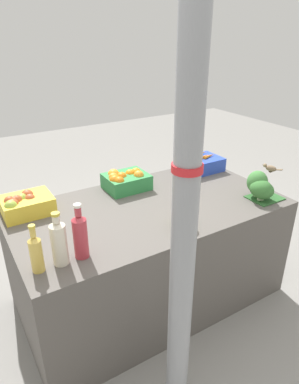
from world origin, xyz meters
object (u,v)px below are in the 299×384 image
Objects in this scene: orange_crate at (125,180)px; carrot_crate at (202,163)px; juice_bottle_cloudy at (59,242)px; juice_bottle_ruby at (80,235)px; juice_bottle_golden at (36,252)px; pickle_jar at (181,215)px; support_pole at (186,198)px; apple_crate at (25,204)px; broccoli_pile at (260,187)px; sparrow_bird at (270,168)px.

carrot_crate reaches higher than orange_crate.
juice_bottle_cloudy is 0.11m from juice_bottle_ruby.
juice_bottle_golden reaches higher than pickle_jar.
juice_bottle_golden is (-0.47, 0.51, -0.38)m from support_pole.
pickle_jar is (0.83, -0.01, -0.04)m from juice_bottle_golden.
broccoli_pile is (1.40, -0.62, 0.03)m from apple_crate.
apple_crate is at bearing 45.36° from sparrow_bird.
juice_bottle_cloudy is at bearing 179.08° from pickle_jar.
juice_bottle_ruby is at bearing -132.85° from orange_crate.
support_pole is 0.79m from juice_bottle_golden.
orange_crate is 0.94m from broccoli_pile.
pickle_jar is (0.75, -0.62, -0.00)m from apple_crate.
apple_crate is 1.21× the size of juice_bottle_golden.
apple_crate is 1.53m from broccoli_pile.
juice_bottle_ruby is at bearing 67.86° from sparrow_bird.
juice_bottle_cloudy is (-1.39, -0.62, 0.06)m from carrot_crate.
support_pole reaches higher than orange_crate.
juice_bottle_golden reaches higher than apple_crate.
carrot_crate is 1.62m from juice_bottle_golden.
juice_bottle_cloudy is at bearing 67.94° from sparrow_bird.
juice_bottle_cloudy is at bearing 179.44° from broccoli_pile.
broccoli_pile is 1.95× the size of pickle_jar.
orange_crate is at bearing 47.15° from juice_bottle_ruby.
broccoli_pile is at bearing -24.07° from apple_crate.
juice_bottle_ruby is at bearing -77.80° from apple_crate.
support_pole is 0.72m from juice_bottle_cloudy.
carrot_crate is 1.52m from juice_bottle_cloudy.
orange_crate is 0.84m from juice_bottle_ruby.
carrot_crate is at bearing 43.29° from pickle_jar.
pickle_jar is at bearing 67.93° from sparrow_bird.
broccoli_pile is 1.49m from juice_bottle_golden.
support_pole is 1.23m from orange_crate.
broccoli_pile is 0.65m from pickle_jar.
juice_bottle_golden is 0.11m from juice_bottle_cloudy.
apple_crate is at bearing 108.72° from support_pole.
support_pole is at bearing -154.05° from broccoli_pile.
juice_bottle_cloudy reaches higher than pickle_jar.
juice_bottle_cloudy is at bearing 0.00° from juice_bottle_golden.
juice_bottle_cloudy is (-0.68, -0.61, 0.05)m from orange_crate.
broccoli_pile is (-0.02, -0.63, 0.03)m from carrot_crate.
juice_bottle_cloudy reaches higher than orange_crate.
carrot_crate is at bearing 47.44° from support_pole.
juice_bottle_ruby is at bearing 178.92° from pickle_jar.
support_pole is at bearing -47.41° from juice_bottle_golden.
support_pole is at bearing -132.56° from carrot_crate.
support_pole is 8.08× the size of apple_crate.
juice_bottle_golden is at bearing -180.00° from juice_bottle_ruby.
apple_crate is 1.02× the size of juice_bottle_ruby.
pickle_jar is at bearing 53.59° from support_pole.
pickle_jar is at bearing -0.92° from juice_bottle_cloudy.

